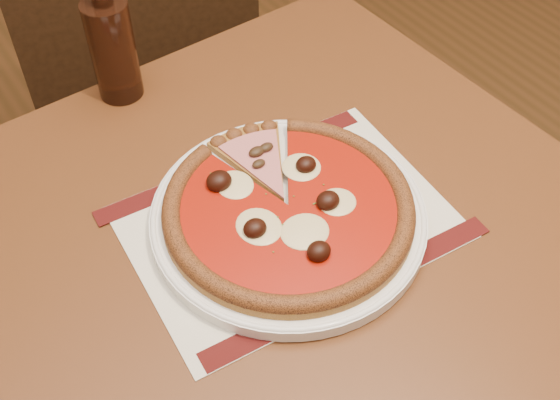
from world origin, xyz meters
The scene contains 7 objects.
table centered at (0.42, 0.20, 0.65)m, with size 0.83×0.83×0.75m.
chair_far centered at (0.53, 0.92, 0.55)m, with size 0.56×0.56×0.96m.
placemat centered at (0.42, 0.21, 0.75)m, with size 0.39×0.28×0.00m, color silver.
plate centered at (0.42, 0.21, 0.76)m, with size 0.35×0.35×0.02m, color white.
pizza centered at (0.42, 0.21, 0.78)m, with size 0.31×0.31×0.04m.
ham_slice centered at (0.45, 0.29, 0.78)m, with size 0.10×0.15×0.02m.
bottle centered at (0.36, 0.56, 0.84)m, with size 0.07×0.07×0.22m.
Camera 1 is at (0.09, -0.26, 1.44)m, focal length 45.00 mm.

